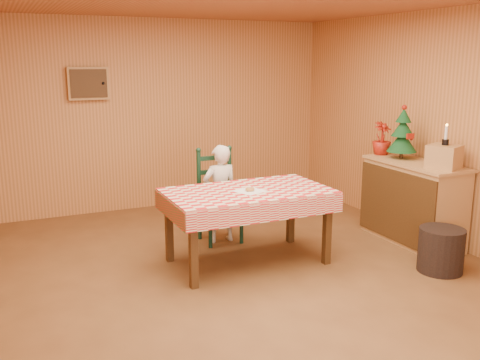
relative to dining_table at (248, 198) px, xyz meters
name	(u,v)px	position (x,y,z in m)	size (l,w,h in m)	color
ground	(249,282)	(-0.21, -0.47, -0.69)	(6.00, 6.00, 0.00)	brown
cabin_walls	(225,84)	(-0.21, 0.06, 1.14)	(5.10, 6.05, 2.65)	#C48247
dining_table	(248,198)	(0.00, 0.00, 0.00)	(1.66, 0.96, 0.77)	#452A12
ladder_chair	(218,198)	(0.00, 0.79, -0.18)	(0.44, 0.40, 1.08)	black
seated_child	(220,194)	(0.00, 0.73, -0.13)	(0.41, 0.27, 1.12)	silver
napkin	(250,191)	(0.00, -0.05, 0.08)	(0.26, 0.26, 0.00)	white
donut	(250,189)	(0.00, -0.05, 0.10)	(0.09, 0.09, 0.03)	#BC7D43
shelf_unit	(413,202)	(2.00, -0.19, -0.22)	(0.54, 1.24, 0.93)	tan
crate	(444,157)	(2.00, -0.59, 0.37)	(0.30, 0.30, 0.25)	tan
christmas_tree	(403,134)	(2.00, 0.06, 0.52)	(0.34, 0.34, 0.62)	#452A12
flower_arrangement	(382,138)	(1.95, 0.36, 0.44)	(0.22, 0.22, 0.40)	maroon
candle_set	(446,139)	(2.00, -0.59, 0.56)	(0.07, 0.07, 0.22)	black
storage_bin	(441,250)	(1.63, -1.01, -0.47)	(0.44, 0.44, 0.44)	black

